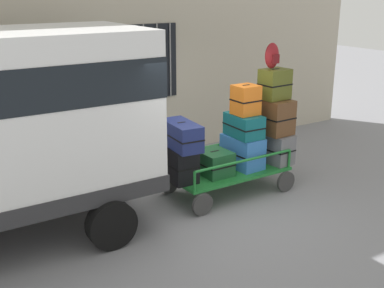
{
  "coord_description": "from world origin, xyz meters",
  "views": [
    {
      "loc": [
        -4.17,
        -6.41,
        3.46
      ],
      "look_at": [
        -0.07,
        -0.01,
        1.02
      ],
      "focal_mm": 46.04,
      "sensor_mm": 36.0,
      "label": 1
    }
  ],
  "objects_px": {
    "suitcase_center_bottom": "(243,151)",
    "suitcase_midright_bottom": "(271,146)",
    "suitcase_left_middle": "(182,135)",
    "suitcase_midright_middle": "(273,116)",
    "suitcase_left_bottom": "(182,165)",
    "luggage_cart": "(228,174)",
    "suitcase_midright_top": "(275,84)",
    "suitcase_midleft_bottom": "(214,163)",
    "suitcase_center_middle": "(244,125)",
    "suitcase_center_top": "(246,100)",
    "backpack": "(272,56)"
  },
  "relations": [
    {
      "from": "suitcase_left_middle",
      "to": "suitcase_left_bottom",
      "type": "bearing_deg",
      "value": -90.0
    },
    {
      "from": "suitcase_midleft_bottom",
      "to": "suitcase_center_top",
      "type": "bearing_deg",
      "value": 0.66
    },
    {
      "from": "suitcase_left_middle",
      "to": "suitcase_midright_middle",
      "type": "relative_size",
      "value": 1.18
    },
    {
      "from": "suitcase_midright_bottom",
      "to": "backpack",
      "type": "height_order",
      "value": "backpack"
    },
    {
      "from": "luggage_cart",
      "to": "suitcase_midright_top",
      "type": "bearing_deg",
      "value": -2.03
    },
    {
      "from": "suitcase_left_middle",
      "to": "suitcase_midright_middle",
      "type": "distance_m",
      "value": 1.9
    },
    {
      "from": "suitcase_center_middle",
      "to": "suitcase_midright_top",
      "type": "xyz_separation_m",
      "value": [
        0.63,
        -0.03,
        0.66
      ]
    },
    {
      "from": "suitcase_midleft_bottom",
      "to": "backpack",
      "type": "height_order",
      "value": "backpack"
    },
    {
      "from": "suitcase_midright_middle",
      "to": "luggage_cart",
      "type": "bearing_deg",
      "value": 178.79
    },
    {
      "from": "suitcase_midright_middle",
      "to": "suitcase_left_bottom",
      "type": "bearing_deg",
      "value": -179.48
    },
    {
      "from": "luggage_cart",
      "to": "suitcase_left_bottom",
      "type": "distance_m",
      "value": 1.02
    },
    {
      "from": "suitcase_center_top",
      "to": "suitcase_midright_top",
      "type": "bearing_deg",
      "value": -0.31
    },
    {
      "from": "suitcase_midleft_bottom",
      "to": "suitcase_midright_top",
      "type": "bearing_deg",
      "value": 0.18
    },
    {
      "from": "suitcase_center_bottom",
      "to": "suitcase_center_middle",
      "type": "xyz_separation_m",
      "value": [
        0.0,
        -0.01,
        0.48
      ]
    },
    {
      "from": "luggage_cart",
      "to": "suitcase_center_middle",
      "type": "height_order",
      "value": "suitcase_center_middle"
    },
    {
      "from": "suitcase_midright_bottom",
      "to": "suitcase_center_middle",
      "type": "bearing_deg",
      "value": 179.65
    },
    {
      "from": "suitcase_left_middle",
      "to": "suitcase_center_bottom",
      "type": "xyz_separation_m",
      "value": [
        1.27,
        0.03,
        -0.51
      ]
    },
    {
      "from": "suitcase_midright_middle",
      "to": "backpack",
      "type": "xyz_separation_m",
      "value": [
        -0.05,
        0.04,
        1.06
      ]
    },
    {
      "from": "luggage_cart",
      "to": "suitcase_center_bottom",
      "type": "relative_size",
      "value": 2.77
    },
    {
      "from": "suitcase_left_middle",
      "to": "suitcase_midright_middle",
      "type": "height_order",
      "value": "suitcase_midright_middle"
    },
    {
      "from": "suitcase_midleft_bottom",
      "to": "suitcase_midright_middle",
      "type": "relative_size",
      "value": 0.79
    },
    {
      "from": "suitcase_center_bottom",
      "to": "suitcase_midright_top",
      "type": "distance_m",
      "value": 1.3
    },
    {
      "from": "suitcase_center_top",
      "to": "backpack",
      "type": "xyz_separation_m",
      "value": [
        0.59,
        0.05,
        0.69
      ]
    },
    {
      "from": "suitcase_midright_bottom",
      "to": "suitcase_midright_middle",
      "type": "distance_m",
      "value": 0.58
    },
    {
      "from": "luggage_cart",
      "to": "suitcase_center_middle",
      "type": "bearing_deg",
      "value": -0.89
    },
    {
      "from": "luggage_cart",
      "to": "suitcase_left_bottom",
      "type": "xyz_separation_m",
      "value": [
        -0.95,
        -0.04,
        0.36
      ]
    },
    {
      "from": "suitcase_center_bottom",
      "to": "suitcase_midright_bottom",
      "type": "xyz_separation_m",
      "value": [
        0.63,
        -0.02,
        -0.01
      ]
    },
    {
      "from": "suitcase_center_top",
      "to": "suitcase_midright_middle",
      "type": "distance_m",
      "value": 0.73
    },
    {
      "from": "suitcase_left_middle",
      "to": "suitcase_midleft_bottom",
      "type": "distance_m",
      "value": 0.86
    },
    {
      "from": "suitcase_left_bottom",
      "to": "backpack",
      "type": "bearing_deg",
      "value": 1.73
    },
    {
      "from": "suitcase_midleft_bottom",
      "to": "suitcase_center_top",
      "type": "xyz_separation_m",
      "value": [
        0.63,
        0.01,
        1.0
      ]
    },
    {
      "from": "suitcase_midright_bottom",
      "to": "suitcase_midright_middle",
      "type": "bearing_deg",
      "value": -90.0
    },
    {
      "from": "suitcase_left_middle",
      "to": "luggage_cart",
      "type": "bearing_deg",
      "value": 1.18
    },
    {
      "from": "suitcase_left_middle",
      "to": "suitcase_center_middle",
      "type": "distance_m",
      "value": 1.27
    },
    {
      "from": "suitcase_center_bottom",
      "to": "backpack",
      "type": "xyz_separation_m",
      "value": [
        0.59,
        0.01,
        1.62
      ]
    },
    {
      "from": "suitcase_center_top",
      "to": "suitcase_midright_top",
      "type": "xyz_separation_m",
      "value": [
        0.63,
        -0.0,
        0.21
      ]
    },
    {
      "from": "suitcase_left_bottom",
      "to": "suitcase_left_middle",
      "type": "relative_size",
      "value": 0.68
    },
    {
      "from": "suitcase_center_bottom",
      "to": "suitcase_midright_bottom",
      "type": "height_order",
      "value": "suitcase_center_bottom"
    },
    {
      "from": "suitcase_midleft_bottom",
      "to": "suitcase_midright_top",
      "type": "height_order",
      "value": "suitcase_midright_top"
    },
    {
      "from": "suitcase_midright_middle",
      "to": "suitcase_center_top",
      "type": "bearing_deg",
      "value": -179.08
    },
    {
      "from": "suitcase_midright_bottom",
      "to": "backpack",
      "type": "distance_m",
      "value": 1.64
    },
    {
      "from": "suitcase_midright_top",
      "to": "backpack",
      "type": "relative_size",
      "value": 1.21
    },
    {
      "from": "suitcase_midright_bottom",
      "to": "luggage_cart",
      "type": "bearing_deg",
      "value": 179.47
    },
    {
      "from": "suitcase_center_bottom",
      "to": "backpack",
      "type": "distance_m",
      "value": 1.73
    },
    {
      "from": "suitcase_midleft_bottom",
      "to": "suitcase_left_bottom",
      "type": "bearing_deg",
      "value": 179.98
    },
    {
      "from": "suitcase_center_middle",
      "to": "suitcase_left_bottom",
      "type": "bearing_deg",
      "value": -178.53
    },
    {
      "from": "suitcase_midright_bottom",
      "to": "suitcase_left_bottom",
      "type": "bearing_deg",
      "value": -179.14
    },
    {
      "from": "suitcase_center_bottom",
      "to": "suitcase_midright_top",
      "type": "relative_size",
      "value": 1.45
    },
    {
      "from": "suitcase_left_bottom",
      "to": "suitcase_midright_middle",
      "type": "relative_size",
      "value": 0.8
    },
    {
      "from": "suitcase_center_top",
      "to": "suitcase_midright_bottom",
      "type": "bearing_deg",
      "value": 1.94
    }
  ]
}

